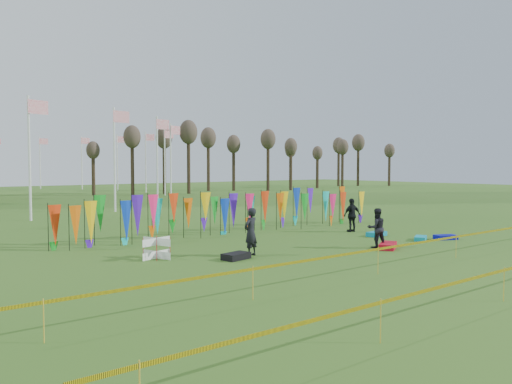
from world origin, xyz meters
TOP-DOWN VIEW (x-y plane):
  - ground at (0.00, 0.00)m, footprint 160.00×160.00m
  - banner_row at (0.28, 7.96)m, footprint 18.64×0.64m
  - caution_tape_near at (-0.22, -2.81)m, footprint 26.00×0.02m
  - tree_line at (32.00, 44.00)m, footprint 53.92×1.92m
  - box_kite at (-6.28, 4.08)m, footprint 0.73×0.73m
  - person_left at (-3.10, 2.35)m, footprint 0.81×0.69m
  - person_mid at (2.37, 0.60)m, footprint 0.97×0.81m
  - person_right at (5.49, 4.74)m, footprint 1.14×0.77m
  - kite_bag_turquoise at (5.23, 2.89)m, footprint 1.18×0.69m
  - kite_bag_blue at (6.94, 0.13)m, footprint 1.17×0.92m
  - kite_bag_red at (2.57, 0.16)m, footprint 1.47×1.21m
  - kite_bag_black at (-3.98, 2.12)m, footprint 1.16×0.82m
  - kite_bag_teal at (5.75, 0.70)m, footprint 1.13×0.92m

SIDE VIEW (x-z plane):
  - ground at x=0.00m, z-range 0.00..0.00m
  - kite_bag_teal at x=5.75m, z-range 0.00..0.19m
  - kite_bag_blue at x=6.94m, z-range 0.00..0.22m
  - kite_bag_turquoise at x=5.23m, z-range 0.00..0.22m
  - kite_bag_black at x=-3.98m, z-range 0.00..0.25m
  - kite_bag_red at x=2.57m, z-range 0.00..0.25m
  - box_kite at x=-6.28m, z-range 0.00..0.81m
  - caution_tape_near at x=-0.22m, z-range 0.33..1.23m
  - person_mid at x=2.37m, z-range 0.00..1.71m
  - person_right at x=5.49m, z-range 0.00..1.80m
  - person_left at x=-3.10m, z-range 0.00..1.89m
  - banner_row at x=0.28m, z-range 0.17..2.27m
  - tree_line at x=32.00m, z-range 2.25..10.09m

